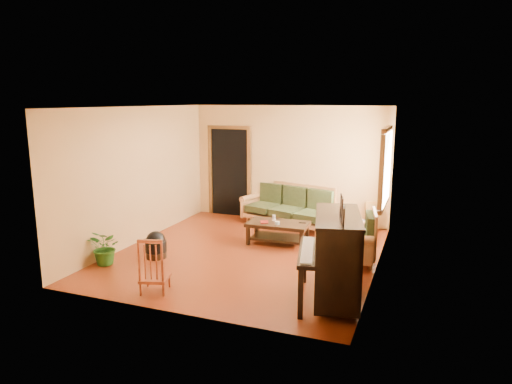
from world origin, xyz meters
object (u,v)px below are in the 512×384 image
at_px(red_chair, 154,264).
at_px(footstool, 156,248).
at_px(piano, 337,259).
at_px(potted_plant, 106,247).
at_px(sofa, 288,206).
at_px(coffee_table, 278,233).
at_px(armchair, 351,236).
at_px(ceramic_crock, 365,226).

bearing_deg(red_chair, footstool, 105.81).
bearing_deg(piano, footstool, 156.65).
bearing_deg(potted_plant, sofa, 57.45).
bearing_deg(red_chair, potted_plant, 138.29).
relative_size(coffee_table, red_chair, 1.41).
xyz_separation_m(sofa, potted_plant, (-2.15, -3.37, -0.15)).
xyz_separation_m(footstool, red_chair, (0.78, -1.23, 0.23)).
bearing_deg(armchair, red_chair, -148.19).
bearing_deg(potted_plant, coffee_table, 42.03).
bearing_deg(ceramic_crock, red_chair, -119.97).
distance_m(sofa, potted_plant, 4.00).
height_order(sofa, footstool, sofa).
height_order(coffee_table, armchair, armchair).
bearing_deg(coffee_table, footstool, -139.09).
bearing_deg(footstool, armchair, 16.93).
relative_size(red_chair, ceramic_crock, 3.46).
height_order(coffee_table, red_chair, red_chair).
distance_m(piano, footstool, 3.37).
distance_m(sofa, coffee_table, 1.30).
relative_size(sofa, ceramic_crock, 8.82).
distance_m(armchair, potted_plant, 4.11).
relative_size(footstool, ceramic_crock, 1.57).
distance_m(coffee_table, armchair, 1.58).
bearing_deg(sofa, footstool, -103.84).
bearing_deg(piano, red_chair, -178.86).
bearing_deg(ceramic_crock, footstool, -137.22).
relative_size(footstool, red_chair, 0.45).
xyz_separation_m(sofa, armchair, (1.65, -1.80, 0.01)).
height_order(piano, red_chair, piano).
xyz_separation_m(piano, red_chair, (-2.50, -0.61, -0.20)).
relative_size(piano, red_chair, 1.68).
relative_size(armchair, footstool, 2.48).
bearing_deg(ceramic_crock, potted_plant, -136.85).
height_order(coffee_table, ceramic_crock, coffee_table).
bearing_deg(potted_plant, ceramic_crock, 43.15).
xyz_separation_m(red_chair, ceramic_crock, (2.42, 4.20, -0.29)).
distance_m(armchair, footstool, 3.37).
bearing_deg(piano, coffee_table, 113.06).
bearing_deg(piano, armchair, 79.78).
xyz_separation_m(coffee_table, ceramic_crock, (1.46, 1.45, -0.09)).
distance_m(footstool, potted_plant, 0.84).
bearing_deg(footstool, sofa, 60.65).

